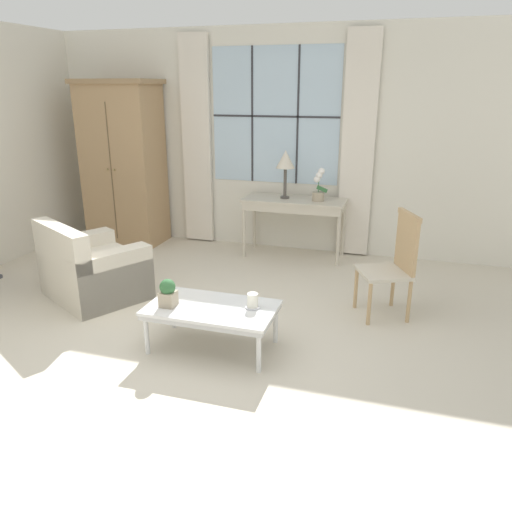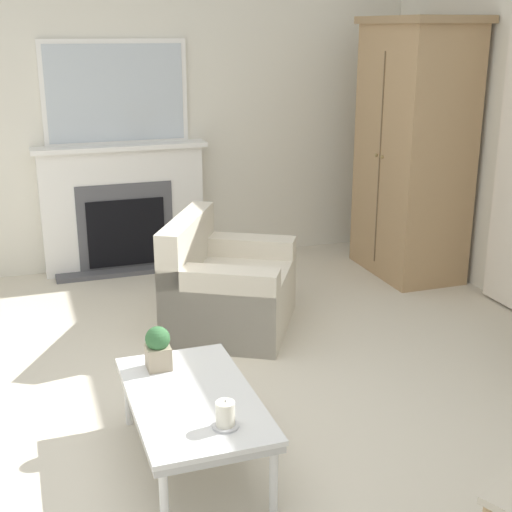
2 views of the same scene
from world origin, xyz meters
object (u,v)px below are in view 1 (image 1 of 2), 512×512
object	(u,v)px
potted_plant_small	(168,292)
armchair_upholstered	(92,271)
armoire	(124,164)
table_lamp	(285,161)
side_chair_wooden	(395,260)
coffee_table	(212,311)
pillar_candle	(253,301)
potted_orchid	(319,188)
console_table	(294,206)

from	to	relation	value
potted_plant_small	armchair_upholstered	bearing A→B (deg)	149.16
armoire	table_lamp	bearing A→B (deg)	1.05
side_chair_wooden	coffee_table	world-z (taller)	side_chair_wooden
armchair_upholstered	potted_plant_small	bearing A→B (deg)	-30.84
table_lamp	armchair_upholstered	world-z (taller)	table_lamp
pillar_candle	table_lamp	bearing A→B (deg)	98.16
coffee_table	armchair_upholstered	bearing A→B (deg)	157.79
armoire	table_lamp	xyz separation A→B (m)	(2.24, 0.04, 0.12)
potted_plant_small	table_lamp	bearing A→B (deg)	83.27
potted_orchid	armchair_upholstered	distance (m)	2.81
side_chair_wooden	pillar_candle	size ratio (longest dim) A/B	7.34
armchair_upholstered	potted_orchid	bearing A→B (deg)	43.65
potted_plant_small	armoire	bearing A→B (deg)	126.47
console_table	armchair_upholstered	world-z (taller)	armchair_upholstered
side_chair_wooden	coffee_table	distance (m)	1.80
coffee_table	side_chair_wooden	bearing A→B (deg)	38.64
table_lamp	coffee_table	bearing A→B (deg)	-89.38
table_lamp	potted_plant_small	world-z (taller)	table_lamp
armoire	armchair_upholstered	bearing A→B (deg)	-69.85
armoire	coffee_table	world-z (taller)	armoire
console_table	potted_orchid	world-z (taller)	potted_orchid
table_lamp	side_chair_wooden	size ratio (longest dim) A/B	0.60
side_chair_wooden	potted_plant_small	size ratio (longest dim) A/B	4.30
potted_orchid	potted_plant_small	bearing A→B (deg)	-105.69
coffee_table	pillar_candle	size ratio (longest dim) A/B	7.72
potted_orchid	side_chair_wooden	xyz separation A→B (m)	(0.99, -1.43, -0.35)
armoire	pillar_candle	size ratio (longest dim) A/B	15.94
potted_orchid	potted_plant_small	world-z (taller)	potted_orchid
console_table	potted_orchid	distance (m)	0.39
armchair_upholstered	coffee_table	world-z (taller)	armchair_upholstered
coffee_table	table_lamp	bearing A→B (deg)	90.62
potted_orchid	pillar_candle	size ratio (longest dim) A/B	2.97
armoire	potted_plant_small	world-z (taller)	armoire
armoire	coffee_table	distance (m)	3.47
coffee_table	potted_plant_small	distance (m)	0.39
potted_plant_small	pillar_candle	distance (m)	0.69
side_chair_wooden	coffee_table	size ratio (longest dim) A/B	0.95
potted_orchid	side_chair_wooden	size ratio (longest dim) A/B	0.40
coffee_table	potted_orchid	bearing A→B (deg)	81.06
console_table	potted_plant_small	distance (m)	2.69
armchair_upholstered	console_table	bearing A→B (deg)	48.56
armchair_upholstered	side_chair_wooden	distance (m)	3.03
potted_orchid	side_chair_wooden	world-z (taller)	potted_orchid
side_chair_wooden	pillar_candle	xyz separation A→B (m)	(-1.06, -1.04, -0.12)
table_lamp	side_chair_wooden	bearing A→B (deg)	-45.47
side_chair_wooden	pillar_candle	bearing A→B (deg)	-135.57
table_lamp	side_chair_wooden	xyz separation A→B (m)	(1.42, -1.44, -0.66)
coffee_table	pillar_candle	bearing A→B (deg)	12.11
potted_orchid	table_lamp	bearing A→B (deg)	177.89
console_table	pillar_candle	distance (m)	2.51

